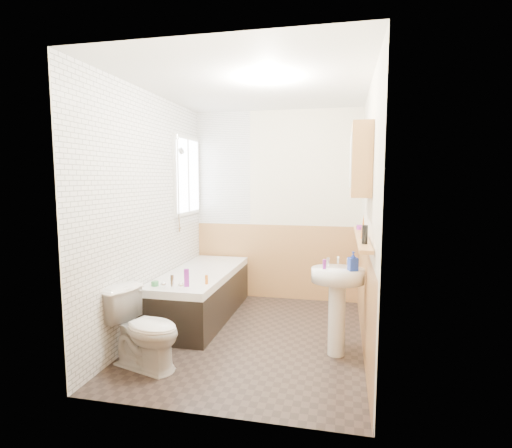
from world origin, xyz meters
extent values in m
plane|color=#2B221E|center=(0.00, 0.00, 0.00)|extent=(2.80, 2.80, 0.00)
plane|color=white|center=(0.00, 0.00, 2.50)|extent=(2.80, 2.80, 0.00)
cube|color=#F1E7C7|center=(0.00, 1.41, 1.25)|extent=(2.20, 0.02, 2.50)
cube|color=#F1E7C7|center=(0.00, -1.41, 1.25)|extent=(2.20, 0.02, 2.50)
cube|color=#F1E7C7|center=(-1.11, 0.00, 1.25)|extent=(0.02, 2.80, 2.50)
cube|color=#F1E7C7|center=(1.11, 0.00, 1.25)|extent=(0.02, 2.80, 2.50)
cube|color=tan|center=(1.09, 0.00, 0.50)|extent=(0.01, 2.80, 1.00)
cube|color=tan|center=(0.00, -1.39, 0.50)|extent=(2.20, 0.01, 1.00)
cube|color=tan|center=(0.00, 1.39, 0.50)|extent=(2.20, 0.01, 1.00)
cube|color=white|center=(-1.09, 0.00, 1.25)|extent=(0.01, 2.80, 2.50)
cube|color=white|center=(-0.73, 1.39, 1.75)|extent=(0.75, 0.01, 1.50)
cube|color=white|center=(-1.07, 0.95, 1.65)|extent=(0.03, 0.79, 0.99)
cube|color=white|center=(-1.05, 0.95, 1.65)|extent=(0.01, 0.70, 0.90)
cube|color=white|center=(-1.05, 0.95, 1.65)|extent=(0.01, 0.04, 0.90)
cube|color=black|center=(-0.73, 0.46, 0.24)|extent=(0.70, 1.78, 0.47)
cube|color=white|center=(-0.73, 0.46, 0.51)|extent=(0.70, 1.78, 0.08)
cube|color=white|center=(-0.73, 0.46, 0.50)|extent=(0.56, 1.64, 0.04)
cylinder|color=silver|center=(-0.73, -0.33, 0.62)|extent=(0.04, 0.04, 0.14)
sphere|color=silver|center=(-0.82, -0.33, 0.59)|extent=(0.06, 0.06, 0.06)
sphere|color=silver|center=(-0.64, -0.33, 0.59)|extent=(0.06, 0.06, 0.06)
cylinder|color=silver|center=(-1.05, 0.61, 1.55)|extent=(0.02, 0.02, 1.15)
cylinder|color=silver|center=(-1.05, 0.61, 1.03)|extent=(0.04, 0.04, 0.02)
cylinder|color=silver|center=(-1.05, 0.61, 2.08)|extent=(0.04, 0.04, 0.02)
cylinder|color=silver|center=(-1.00, 0.61, 1.94)|extent=(0.06, 0.08, 0.08)
imported|color=white|center=(-0.76, -0.84, 0.34)|extent=(0.77, 0.57, 0.67)
cylinder|color=white|center=(0.84, -0.24, 0.33)|extent=(0.15, 0.15, 0.66)
ellipsoid|color=white|center=(0.84, -0.24, 0.75)|extent=(0.47, 0.38, 0.13)
cylinder|color=silver|center=(0.75, -0.15, 0.85)|extent=(0.03, 0.03, 0.08)
cylinder|color=silver|center=(0.93, -0.15, 0.85)|extent=(0.03, 0.03, 0.08)
cylinder|color=silver|center=(0.84, -0.17, 0.87)|extent=(0.02, 0.11, 0.09)
cube|color=tan|center=(1.04, -0.26, 1.10)|extent=(0.10, 1.49, 0.03)
cube|color=tan|center=(1.02, -0.20, 1.77)|extent=(0.17, 0.68, 0.62)
cube|color=silver|center=(0.93, -0.37, 1.77)|extent=(0.01, 0.26, 0.46)
cube|color=silver|center=(0.93, -0.03, 1.77)|extent=(0.01, 0.26, 0.46)
cylinder|color=black|center=(1.04, -0.72, 1.19)|extent=(0.06, 0.06, 0.15)
cone|color=orange|center=(1.04, -0.44, 1.22)|extent=(0.04, 0.04, 0.20)
cylinder|color=purple|center=(1.04, 0.17, 1.14)|extent=(0.08, 0.08, 0.04)
imported|color=#19339E|center=(0.97, -0.30, 0.85)|extent=(0.13, 0.19, 0.08)
cylinder|color=purple|center=(0.72, -0.28, 0.85)|extent=(0.04, 0.04, 0.09)
cube|color=purple|center=(-0.62, -0.21, 0.64)|extent=(0.06, 0.05, 0.18)
cylinder|color=#388447|center=(-0.94, -0.26, 0.57)|extent=(0.09, 0.09, 0.05)
cylinder|color=orange|center=(-0.46, -0.09, 0.60)|extent=(0.04, 0.04, 0.09)
camera|label=1|loc=(0.87, -3.84, 1.62)|focal=28.00mm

